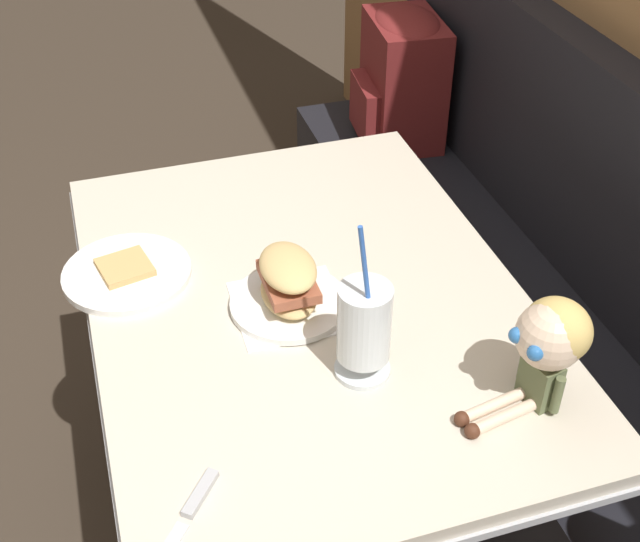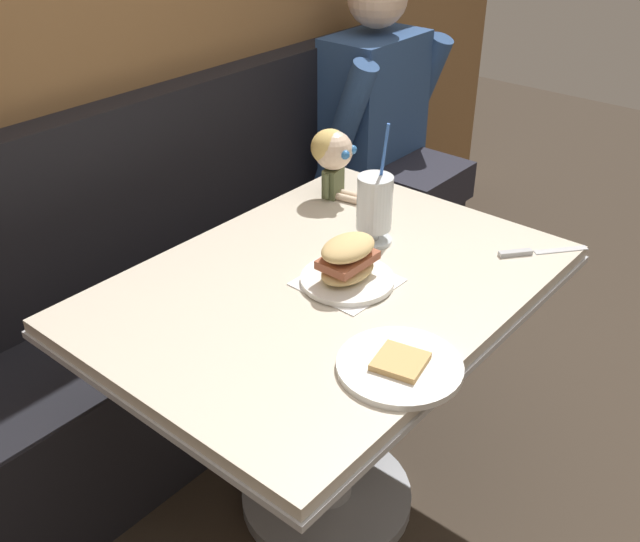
# 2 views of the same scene
# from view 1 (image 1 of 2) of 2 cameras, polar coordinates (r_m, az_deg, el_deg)

# --- Properties ---
(booth_bench) EXTENTS (2.60, 0.48, 1.00)m
(booth_bench) POSITION_cam_1_polar(r_m,az_deg,el_deg) (2.08, 16.20, -7.11)
(booth_bench) COLOR black
(booth_bench) RESTS_ON ground
(diner_table) EXTENTS (1.11, 0.81, 0.74)m
(diner_table) POSITION_cam_1_polar(r_m,az_deg,el_deg) (1.71, -0.83, -6.79)
(diner_table) COLOR beige
(diner_table) RESTS_ON ground
(toast_plate) EXTENTS (0.25, 0.25, 0.03)m
(toast_plate) POSITION_cam_1_polar(r_m,az_deg,el_deg) (1.66, -13.07, -0.08)
(toast_plate) COLOR white
(toast_plate) RESTS_ON diner_table
(milkshake_glass) EXTENTS (0.10, 0.10, 0.32)m
(milkshake_glass) POSITION_cam_1_polar(r_m,az_deg,el_deg) (1.36, 3.03, -3.90)
(milkshake_glass) COLOR silver
(milkshake_glass) RESTS_ON diner_table
(sandwich_plate) EXTENTS (0.22, 0.22, 0.12)m
(sandwich_plate) POSITION_cam_1_polar(r_m,az_deg,el_deg) (1.53, -2.17, -1.15)
(sandwich_plate) COLOR white
(sandwich_plate) RESTS_ON diner_table
(butter_knife) EXTENTS (0.19, 0.16, 0.01)m
(butter_knife) POSITION_cam_1_polar(r_m,az_deg,el_deg) (1.25, -8.92, -15.96)
(butter_knife) COLOR silver
(butter_knife) RESTS_ON diner_table
(seated_doll) EXTENTS (0.13, 0.23, 0.20)m
(seated_doll) POSITION_cam_1_polar(r_m,az_deg,el_deg) (1.34, 15.38, -4.64)
(seated_doll) COLOR #5B6642
(seated_doll) RESTS_ON diner_table
(backpack) EXTENTS (0.32, 0.27, 0.41)m
(backpack) POSITION_cam_1_polar(r_m,az_deg,el_deg) (2.61, 5.58, 13.19)
(backpack) COLOR maroon
(backpack) RESTS_ON booth_bench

